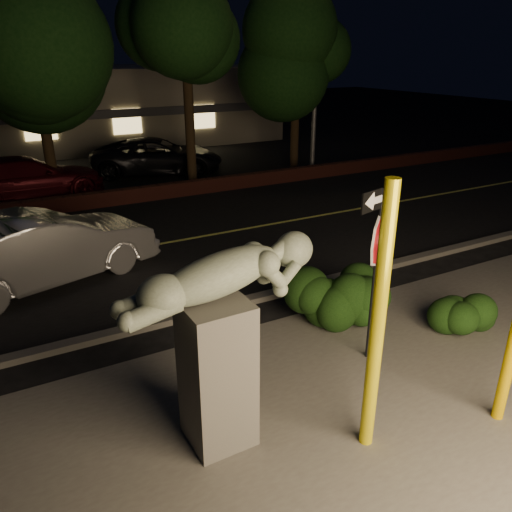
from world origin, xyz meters
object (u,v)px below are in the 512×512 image
at_px(yellow_pole_left, 378,325).
at_px(parked_car_darkred, 26,178).
at_px(sculpture, 219,327).
at_px(silver_sedan, 44,249).
at_px(signpost, 378,242).
at_px(parked_car_dark, 158,156).
at_px(streetlight, 313,23).

distance_m(yellow_pole_left, parked_car_darkred, 14.96).
height_order(sculpture, silver_sedan, sculpture).
distance_m(signpost, parked_car_dark, 14.94).
distance_m(streetlight, silver_sedan, 13.79).
distance_m(yellow_pole_left, streetlight, 16.36).
xyz_separation_m(yellow_pole_left, streetlight, (8.23, 13.56, 4.00)).
distance_m(sculpture, streetlight, 16.48).
xyz_separation_m(parked_car_darkred, parked_car_dark, (5.22, 1.67, -0.01)).
relative_size(yellow_pole_left, parked_car_darkred, 0.69).
distance_m(signpost, parked_car_darkred, 13.81).
bearing_deg(parked_car_dark, streetlight, -96.40).
bearing_deg(parked_car_darkred, sculpture, 176.81).
bearing_deg(sculpture, signpost, 9.34).
bearing_deg(parked_car_dark, silver_sedan, 168.57).
bearing_deg(streetlight, silver_sedan, -149.94).
bearing_deg(parked_car_darkred, streetlight, -103.39).
relative_size(streetlight, parked_car_darkred, 1.89).
xyz_separation_m(sculpture, silver_sedan, (-1.36, 6.25, -0.88)).
bearing_deg(streetlight, signpost, -119.23).
xyz_separation_m(silver_sedan, parked_car_darkred, (0.34, 7.45, -0.06)).
bearing_deg(parked_car_darkred, yellow_pole_left, -177.28).
height_order(silver_sedan, parked_car_darkred, silver_sedan).
height_order(yellow_pole_left, silver_sedan, yellow_pole_left).
bearing_deg(yellow_pole_left, silver_sedan, 112.34).
distance_m(silver_sedan, parked_car_dark, 10.67).
relative_size(signpost, sculpture, 1.08).
xyz_separation_m(signpost, streetlight, (6.91, 12.03, 3.69)).
height_order(signpost, sculpture, signpost).
distance_m(yellow_pole_left, parked_car_dark, 16.59).
height_order(streetlight, parked_car_dark, streetlight).
bearing_deg(signpost, parked_car_darkred, 91.39).
distance_m(sculpture, parked_car_darkred, 13.76).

